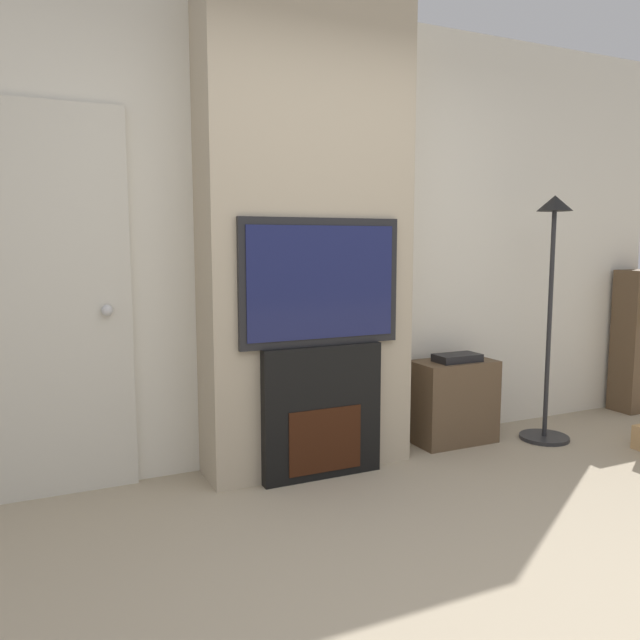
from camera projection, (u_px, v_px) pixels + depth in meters
name	position (u px, v px, depth m)	size (l,w,h in m)	color
ground_plane	(526.00, 638.00, 2.10)	(14.00, 14.00, 0.00)	tan
wall_back	(292.00, 238.00, 3.75)	(6.00, 0.06, 2.70)	silver
chimney_breast	(307.00, 238.00, 3.56)	(1.21, 0.36, 2.70)	tan
fireplace	(320.00, 411.00, 3.52)	(0.71, 0.15, 0.76)	black
television	(320.00, 282.00, 3.43)	(0.95, 0.07, 0.70)	black
floor_lamp	(551.00, 291.00, 4.09)	(0.32, 0.32, 1.63)	#262628
media_stand	(453.00, 400.00, 4.14)	(0.55, 0.30, 0.60)	brown
entry_door	(43.00, 304.00, 3.16)	(0.87, 0.09, 2.02)	beige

